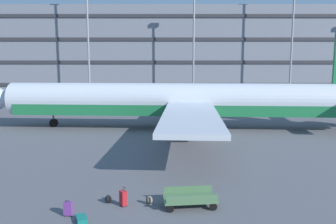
% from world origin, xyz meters
% --- Properties ---
extents(ground_plane, '(600.00, 600.00, 0.00)m').
position_xyz_m(ground_plane, '(0.00, 0.00, 0.00)').
color(ground_plane, '#5B5B60').
extents(terminal_structure, '(140.11, 16.92, 19.23)m').
position_xyz_m(terminal_structure, '(0.00, 48.24, 9.62)').
color(terminal_structure, slate).
rests_on(terminal_structure, ground_plane).
extents(airliner, '(42.72, 34.71, 10.19)m').
position_xyz_m(airliner, '(-1.87, 2.98, 2.94)').
color(airliner, silver).
rests_on(airliner, ground_plane).
extents(light_mast_left, '(1.80, 0.50, 25.77)m').
position_xyz_m(light_mast_left, '(-19.08, 33.53, 14.63)').
color(light_mast_left, gray).
rests_on(light_mast_left, ground_plane).
extents(light_mast_center_left, '(1.80, 0.50, 20.97)m').
position_xyz_m(light_mast_center_left, '(1.34, 33.53, 12.16)').
color(light_mast_center_left, gray).
rests_on(light_mast_center_left, ground_plane).
extents(light_mast_center_right, '(1.80, 0.50, 25.85)m').
position_xyz_m(light_mast_center_right, '(20.37, 33.53, 14.67)').
color(light_mast_center_right, gray).
rests_on(light_mast_center_right, ground_plane).
extents(suitcase_teal, '(0.68, 0.87, 0.23)m').
position_xyz_m(suitcase_teal, '(-7.49, -18.64, 0.11)').
color(suitcase_teal, '#147266').
rests_on(suitcase_teal, ground_plane).
extents(suitcase_small, '(0.42, 0.45, 0.94)m').
position_xyz_m(suitcase_small, '(-5.85, -16.97, 0.41)').
color(suitcase_small, '#B21E23').
rests_on(suitcase_small, ground_plane).
extents(suitcase_large, '(0.41, 0.31, 0.76)m').
position_xyz_m(suitcase_large, '(-8.24, -18.05, 0.35)').
color(suitcase_large, '#72388C').
rests_on(suitcase_large, ground_plane).
extents(backpack_upright, '(0.34, 0.28, 0.46)m').
position_xyz_m(backpack_upright, '(-6.65, -16.60, 0.20)').
color(backpack_upright, black).
rests_on(backpack_upright, ground_plane).
extents(backpack_navy, '(0.41, 0.35, 0.51)m').
position_xyz_m(backpack_navy, '(-4.56, -16.79, 0.22)').
color(backpack_navy, gray).
rests_on(backpack_navy, ground_plane).
extents(baggage_cart, '(3.35, 1.57, 0.82)m').
position_xyz_m(baggage_cart, '(-2.56, -17.05, 0.43)').
color(baggage_cart, '#4C724C').
rests_on(baggage_cart, ground_plane).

